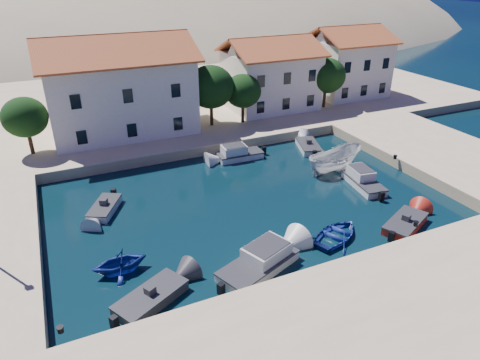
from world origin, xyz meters
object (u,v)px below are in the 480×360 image
object	(u,v)px
building_mid	(270,72)
cabin_cruiser_south	(258,263)
cabin_cruiser_east	(364,181)
building_left	(119,83)
rowboat_south	(336,238)
boat_east	(334,170)
building_right	(347,60)

from	to	relation	value
building_mid	cabin_cruiser_south	xyz separation A→B (m)	(-15.08, -26.82, -4.75)
cabin_cruiser_south	cabin_cruiser_east	distance (m)	14.39
building_left	rowboat_south	bearing A→B (deg)	-69.62
cabin_cruiser_east	boat_east	bearing A→B (deg)	14.13
building_mid	rowboat_south	xyz separation A→B (m)	(-8.71, -26.00, -5.22)
cabin_cruiser_east	building_mid	bearing A→B (deg)	2.72
cabin_cruiser_east	boat_east	world-z (taller)	cabin_cruiser_east
building_left	rowboat_south	distance (m)	27.32
cabin_cruiser_south	boat_east	xyz separation A→B (m)	(12.64, 9.83, -0.48)
building_left	building_right	bearing A→B (deg)	3.81
building_left	boat_east	world-z (taller)	building_left
boat_east	cabin_cruiser_east	bearing A→B (deg)	177.72
cabin_cruiser_south	building_mid	bearing A→B (deg)	39.28
building_right	cabin_cruiser_south	bearing A→B (deg)	-134.22
cabin_cruiser_south	rowboat_south	world-z (taller)	cabin_cruiser_south
building_right	cabin_cruiser_south	world-z (taller)	building_right
cabin_cruiser_south	boat_east	distance (m)	16.01
cabin_cruiser_south	boat_east	bearing A→B (deg)	16.49
cabin_cruiser_south	rowboat_south	size ratio (longest dim) A/B	1.39
building_mid	cabin_cruiser_south	size ratio (longest dim) A/B	1.81
building_mid	cabin_cruiser_south	world-z (taller)	building_mid
building_mid	cabin_cruiser_south	distance (m)	31.13
building_right	rowboat_south	size ratio (longest dim) A/B	2.27
boat_east	rowboat_south	bearing A→B (deg)	137.16
cabin_cruiser_east	rowboat_south	bearing A→B (deg)	137.25
rowboat_south	building_mid	bearing A→B (deg)	-41.32
cabin_cruiser_south	cabin_cruiser_east	bearing A→B (deg)	3.98
building_left	building_mid	world-z (taller)	building_left
building_mid	building_right	size ratio (longest dim) A/B	1.11
building_left	boat_east	distance (m)	23.09
building_left	building_mid	bearing A→B (deg)	3.18
building_right	cabin_cruiser_south	size ratio (longest dim) A/B	1.63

